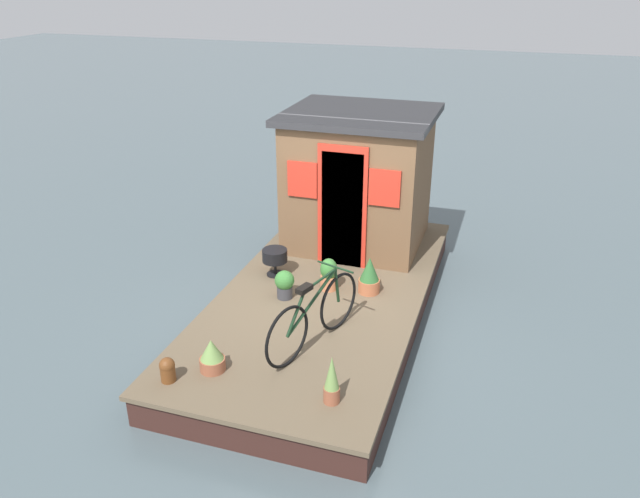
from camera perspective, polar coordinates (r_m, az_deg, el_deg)
ground_plane at (r=8.65m, az=0.41°, el=-6.26°), size 60.00×60.00×0.00m
houseboat_deck at (r=8.54m, az=0.42°, el=-5.03°), size 5.65×2.64×0.43m
houseboat_cabin at (r=9.53m, az=3.58°, el=6.51°), size 1.97×2.18×2.07m
bicycle at (r=7.08m, az=-0.55°, el=-6.15°), size 1.61×0.66×0.86m
potted_plant_rosemary at (r=8.16m, az=-3.28°, el=-3.20°), size 0.26×0.26×0.39m
potted_plant_sage at (r=6.31m, az=1.09°, el=-12.03°), size 0.17×0.17×0.54m
potted_plant_fern at (r=8.29m, az=4.57°, el=-2.49°), size 0.29×0.29×0.51m
potted_plant_lavender at (r=6.89m, az=-9.93°, el=-9.66°), size 0.28×0.28×0.38m
potted_plant_mint at (r=8.35m, az=0.81°, el=-2.34°), size 0.23×0.23×0.45m
charcoal_grill at (r=8.72m, az=-4.18°, el=-0.70°), size 0.35×0.35×0.39m
mooring_bollard at (r=6.84m, az=-13.87°, el=-10.69°), size 0.17×0.17×0.28m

